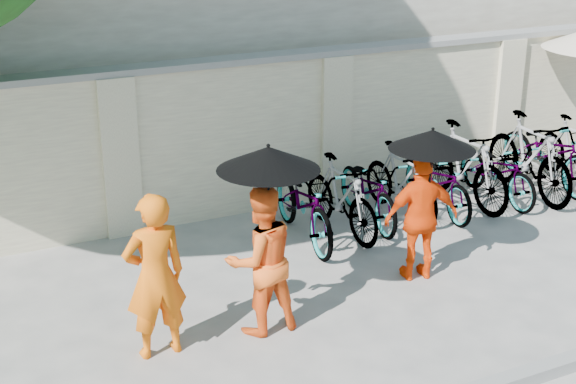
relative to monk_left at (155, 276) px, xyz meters
name	(u,v)px	position (x,y,z in m)	size (l,w,h in m)	color
ground	(310,326)	(1.48, -0.19, -0.79)	(80.00, 80.00, 0.00)	#AAA39B
compound_wall	(265,135)	(2.48, 3.01, 0.21)	(20.00, 0.30, 2.00)	beige
building_behind	(225,41)	(3.48, 6.81, 0.81)	(14.00, 6.00, 3.20)	silver
monk_left	(155,276)	(0.00, 0.00, 0.00)	(0.58, 0.38, 1.58)	orange
monk_center	(261,260)	(1.03, -0.03, -0.05)	(0.72, 0.56, 1.49)	#FF611B
parasol_center	(268,158)	(1.08, -0.11, 0.99)	(0.95, 0.95, 1.05)	black
monk_right	(421,218)	(3.07, 0.24, -0.08)	(0.84, 0.35, 1.43)	#FF4508
parasol_right	(432,140)	(3.09, 0.16, 0.83)	(0.91, 0.91, 0.91)	black
bike_0	(304,203)	(2.41, 1.72, -0.30)	(0.65, 1.85, 0.97)	gray
bike_1	(341,197)	(2.92, 1.70, -0.30)	(0.46, 1.63, 0.98)	gray
bike_2	(369,189)	(3.43, 1.87, -0.34)	(0.59, 1.70, 0.90)	gray
bike_3	(401,181)	(3.94, 1.89, -0.32)	(0.45, 1.58, 0.95)	gray
bike_4	(438,181)	(4.44, 1.76, -0.36)	(0.57, 1.65, 0.87)	gray
bike_5	(464,165)	(4.95, 1.88, -0.24)	(0.52, 1.85, 1.11)	gray
bike_6	(498,171)	(5.46, 1.77, -0.36)	(0.57, 1.63, 0.86)	gray
bike_7	(529,156)	(5.97, 1.73, -0.22)	(0.54, 1.92, 1.15)	gray
bike_8	(548,153)	(6.48, 1.88, -0.28)	(0.68, 1.95, 1.03)	gray
bike_9	(574,150)	(6.98, 1.89, -0.32)	(0.45, 1.58, 0.95)	gray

